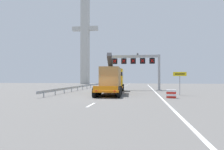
{
  "coord_description": "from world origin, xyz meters",
  "views": [
    {
      "loc": [
        4.01,
        -21.73,
        2.19
      ],
      "look_at": [
        -0.28,
        8.26,
        2.6
      ],
      "focal_mm": 32.24,
      "sensor_mm": 36.0,
      "label": 1
    }
  ],
  "objects_px": {
    "heavy_haul_truck_orange": "(113,79)",
    "bridge_pylon_distant": "(85,38)",
    "exit_sign_yellow": "(180,77)",
    "crash_barrier_striped": "(171,94)",
    "overhead_lane_gantry": "(140,62)"
  },
  "relations": [
    {
      "from": "heavy_haul_truck_orange",
      "to": "bridge_pylon_distant",
      "type": "distance_m",
      "value": 43.79
    },
    {
      "from": "heavy_haul_truck_orange",
      "to": "exit_sign_yellow",
      "type": "bearing_deg",
      "value": -17.47
    },
    {
      "from": "exit_sign_yellow",
      "to": "crash_barrier_striped",
      "type": "bearing_deg",
      "value": -112.84
    },
    {
      "from": "heavy_haul_truck_orange",
      "to": "exit_sign_yellow",
      "type": "distance_m",
      "value": 9.34
    },
    {
      "from": "crash_barrier_striped",
      "to": "bridge_pylon_distant",
      "type": "height_order",
      "value": "bridge_pylon_distant"
    },
    {
      "from": "crash_barrier_striped",
      "to": "bridge_pylon_distant",
      "type": "xyz_separation_m",
      "value": [
        -22.39,
        45.28,
        15.47
      ]
    },
    {
      "from": "bridge_pylon_distant",
      "to": "exit_sign_yellow",
      "type": "bearing_deg",
      "value": -59.96
    },
    {
      "from": "overhead_lane_gantry",
      "to": "exit_sign_yellow",
      "type": "height_order",
      "value": "overhead_lane_gantry"
    },
    {
      "from": "exit_sign_yellow",
      "to": "heavy_haul_truck_orange",
      "type": "bearing_deg",
      "value": 162.53
    },
    {
      "from": "overhead_lane_gantry",
      "to": "bridge_pylon_distant",
      "type": "distance_m",
      "value": 38.55
    },
    {
      "from": "overhead_lane_gantry",
      "to": "heavy_haul_truck_orange",
      "type": "relative_size",
      "value": 0.68
    },
    {
      "from": "heavy_haul_truck_orange",
      "to": "bridge_pylon_distant",
      "type": "relative_size",
      "value": 0.46
    },
    {
      "from": "crash_barrier_striped",
      "to": "bridge_pylon_distant",
      "type": "relative_size",
      "value": 0.03
    },
    {
      "from": "overhead_lane_gantry",
      "to": "crash_barrier_striped",
      "type": "distance_m",
      "value": 14.69
    },
    {
      "from": "bridge_pylon_distant",
      "to": "heavy_haul_truck_orange",
      "type": "bearing_deg",
      "value": -68.7
    }
  ]
}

